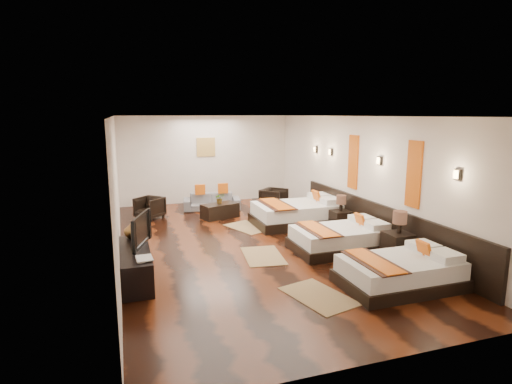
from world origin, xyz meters
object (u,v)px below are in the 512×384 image
object	(u,v)px
bed_near	(401,272)
armchair_left	(150,208)
bed_mid	(341,238)
sofa	(212,202)
nightstand_a	(398,243)
figurine	(133,229)
tv_console	(136,264)
book	(136,260)
tv	(136,230)
coffee_table	(220,211)
armchair_right	(274,199)
bed_far	(299,213)
table_plant	(220,198)
nightstand_b	(340,218)

from	to	relation	value
bed_near	armchair_left	bearing A→B (deg)	121.09
bed_mid	sofa	world-z (taller)	bed_mid
nightstand_a	sofa	xyz separation A→B (m)	(-2.54, 5.48, -0.11)
figurine	armchair_left	world-z (taller)	figurine
tv_console	armchair_left	distance (m)	4.40
bed_near	tv_console	distance (m)	4.52
tv_console	book	world-z (taller)	book
tv	coffee_table	xyz separation A→B (m)	(2.36, 3.60, -0.64)
tv	armchair_right	distance (m)	5.85
bed_far	nightstand_a	xyz separation A→B (m)	(0.75, -3.10, 0.05)
nightstand_a	book	xyz separation A→B (m)	(-4.95, 0.03, 0.22)
book	bed_far	bearing A→B (deg)	36.21
coffee_table	table_plant	distance (m)	0.35
table_plant	coffee_table	bearing A→B (deg)	-101.44
bed_near	bed_mid	xyz separation A→B (m)	(0.00, 1.98, 0.00)
bed_far	table_plant	distance (m)	2.27
nightstand_b	coffee_table	world-z (taller)	nightstand_b
sofa	armchair_right	distance (m)	1.88
bed_near	bed_mid	bearing A→B (deg)	89.99
figurine	armchair_right	bearing A→B (deg)	40.51
sofa	nightstand_b	bearing A→B (deg)	-42.56
bed_mid	book	distance (m)	4.30
book	table_plant	xyz separation A→B (m)	(2.42, 4.45, -0.02)
figurine	sofa	world-z (taller)	figurine
bed_far	coffee_table	xyz separation A→B (m)	(-1.79, 1.32, -0.10)
coffee_table	nightstand_a	bearing A→B (deg)	-60.16
bed_far	nightstand_a	size ratio (longest dim) A/B	2.29
bed_near	book	distance (m)	4.35
bed_near	nightstand_b	bearing A→B (deg)	77.25
bed_mid	armchair_left	world-z (taller)	bed_mid
bed_near	nightstand_a	distance (m)	1.31
armchair_right	table_plant	size ratio (longest dim) A/B	2.43
armchair_left	armchair_right	world-z (taller)	armchair_right
tv_console	book	bearing A→B (deg)	-90.00
bed_near	nightstand_b	distance (m)	3.40
nightstand_a	tv_console	distance (m)	4.98
nightstand_b	coffee_table	bearing A→B (deg)	139.34
book	coffee_table	xyz separation A→B (m)	(2.41, 4.40, -0.37)
tv_console	nightstand_a	bearing A→B (deg)	-7.11
bed_near	sofa	size ratio (longest dim) A/B	1.17
tv_console	book	size ratio (longest dim) A/B	5.28
nightstand_b	armchair_right	xyz separation A→B (m)	(-0.75, 2.67, 0.01)
bed_mid	nightstand_a	xyz separation A→B (m)	(0.75, -0.91, 0.09)
nightstand_a	book	bearing A→B (deg)	179.65
tv	coffee_table	world-z (taller)	tv
bed_near	table_plant	bearing A→B (deg)	107.76
nightstand_a	sofa	size ratio (longest dim) A/B	0.60
bed_near	table_plant	xyz separation A→B (m)	(-1.78, 5.55, 0.29)
bed_near	armchair_left	xyz separation A→B (m)	(-3.65, 6.05, 0.04)
figurine	table_plant	xyz separation A→B (m)	(2.42, 3.15, -0.18)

